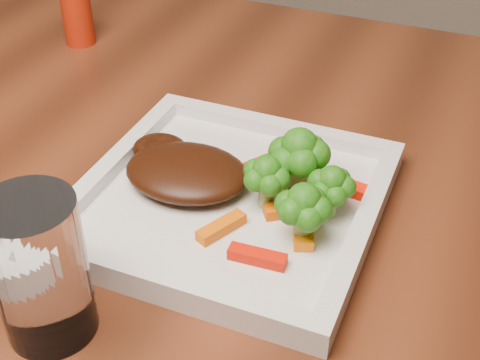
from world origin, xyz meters
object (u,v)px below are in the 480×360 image
at_px(steak, 187,172).
at_px(drinking_glass, 40,270).
at_px(plate, 230,204).
at_px(spice_shaker, 77,11).
at_px(dining_table, 42,338).

distance_m(steak, drinking_glass, 0.19).
relative_size(plate, spice_shaker, 2.93).
distance_m(dining_table, plate, 0.50).
bearing_deg(steak, plate, -5.55).
bearing_deg(drinking_glass, spice_shaker, 121.09).
bearing_deg(plate, dining_table, 172.83).
xyz_separation_m(dining_table, plate, (0.32, -0.04, 0.38)).
bearing_deg(steak, spice_shaker, 138.77).
bearing_deg(plate, drinking_glass, -110.51).
height_order(spice_shaker, drinking_glass, drinking_glass).
height_order(plate, drinking_glass, drinking_glass).
bearing_deg(spice_shaker, plate, -37.53).
xyz_separation_m(spice_shaker, drinking_glass, (0.27, -0.44, 0.01)).
height_order(dining_table, plate, plate).
bearing_deg(steak, dining_table, 172.56).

